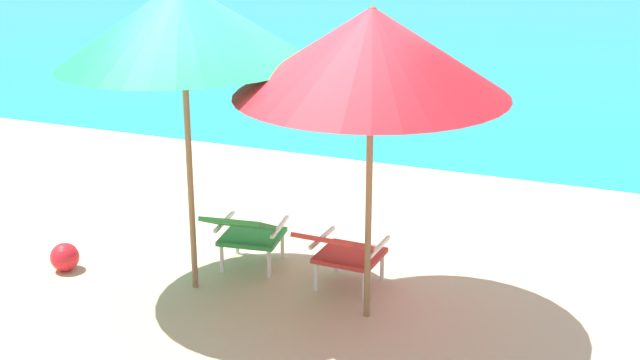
{
  "coord_description": "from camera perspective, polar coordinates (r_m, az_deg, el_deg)",
  "views": [
    {
      "loc": [
        2.78,
        -6.39,
        3.35
      ],
      "look_at": [
        0.0,
        0.62,
        0.75
      ],
      "focal_mm": 49.64,
      "sensor_mm": 36.0,
      "label": 1
    }
  ],
  "objects": [
    {
      "name": "beach_ball",
      "position": [
        8.24,
        -16.13,
        -4.8
      ],
      "size": [
        0.26,
        0.26,
        0.26
      ],
      "primitive_type": "sphere",
      "color": "red",
      "rests_on": "ground_plane"
    },
    {
      "name": "beach_umbrella_left",
      "position": [
        7.06,
        -8.87,
        9.99
      ],
      "size": [
        2.57,
        2.56,
        2.63
      ],
      "color": "olive",
      "rests_on": "ground_plane"
    },
    {
      "name": "lounge_chair_left",
      "position": [
        7.79,
        -4.81,
        -3.28
      ],
      "size": [
        0.65,
        0.94,
        0.68
      ],
      "color": "#338E3D",
      "rests_on": "ground_plane"
    },
    {
      "name": "beach_umbrella_right",
      "position": [
        6.49,
        3.35,
        8.23
      ],
      "size": [
        2.52,
        2.52,
        2.48
      ],
      "color": "olive",
      "rests_on": "ground_plane"
    },
    {
      "name": "ocean_band",
      "position": [
        19.39,
        13.21,
        8.61
      ],
      "size": [
        40.0,
        18.0,
        0.01
      ],
      "primitive_type": "cube",
      "color": "teal",
      "rests_on": "ground_plane"
    },
    {
      "name": "lounge_chair_right",
      "position": [
        7.38,
        1.43,
        -4.5
      ],
      "size": [
        0.57,
        0.9,
        0.68
      ],
      "color": "red",
      "rests_on": "ground_plane"
    },
    {
      "name": "ground_plane",
      "position": [
        11.27,
        6.35,
        1.61
      ],
      "size": [
        40.0,
        40.0,
        0.0
      ],
      "primitive_type": "plane",
      "color": "#CCB78E"
    }
  ]
}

